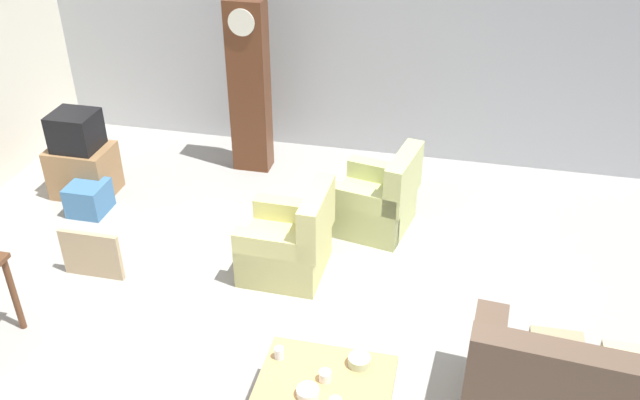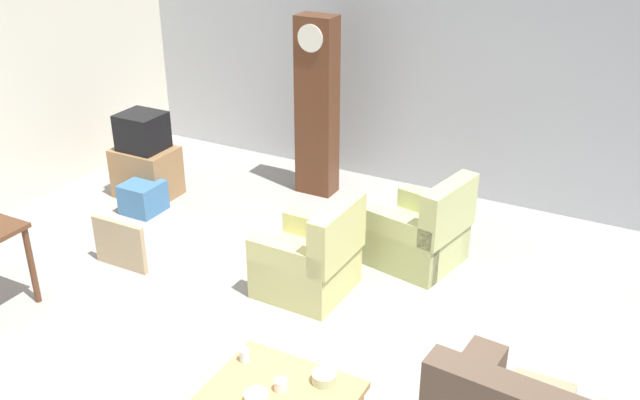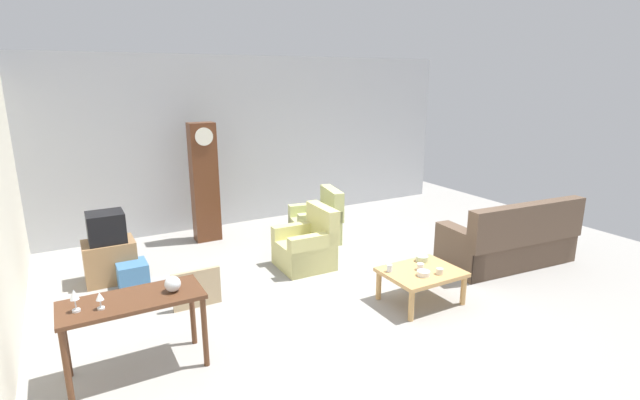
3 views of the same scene
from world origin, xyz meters
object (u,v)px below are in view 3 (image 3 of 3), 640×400
(coffee_table_wood, at_px, (421,275))
(framed_picture_leaning, at_px, (197,289))
(tv_crt, at_px, (106,227))
(armchair_olive_near, at_px, (307,247))
(wine_glass_mid, at_px, (100,298))
(glass_dome_cloche, at_px, (173,284))
(cup_cream_tall, at_px, (440,271))
(armchair_olive_far, at_px, (317,224))
(cup_white_porcelain, at_px, (420,267))
(bowl_white_stacked, at_px, (423,273))
(couch_floral, at_px, (510,242))
(console_table_dark, at_px, (133,309))
(tv_stand_cabinet, at_px, (110,261))
(wine_glass_tall, at_px, (74,297))
(cup_blue_rimmed, at_px, (389,268))
(bowl_shallow_green, at_px, (422,259))
(storage_box_blue, at_px, (133,274))
(grandfather_clock, at_px, (205,182))

(coffee_table_wood, relative_size, framed_picture_leaning, 1.60)
(tv_crt, bearing_deg, framed_picture_leaning, -58.72)
(armchair_olive_near, bearing_deg, wine_glass_mid, -151.27)
(glass_dome_cloche, height_order, cup_cream_tall, glass_dome_cloche)
(armchair_olive_far, relative_size, glass_dome_cloche, 5.85)
(cup_white_porcelain, height_order, bowl_white_stacked, cup_white_porcelain)
(couch_floral, bearing_deg, console_table_dark, -179.13)
(tv_stand_cabinet, height_order, cup_cream_tall, tv_stand_cabinet)
(glass_dome_cloche, height_order, wine_glass_tall, wine_glass_tall)
(couch_floral, bearing_deg, framed_picture_leaning, 168.12)
(glass_dome_cloche, bearing_deg, wine_glass_mid, -175.87)
(couch_floral, relative_size, wine_glass_mid, 13.25)
(armchair_olive_far, height_order, bowl_white_stacked, armchair_olive_far)
(armchair_olive_far, distance_m, coffee_table_wood, 2.69)
(console_table_dark, distance_m, cup_cream_tall, 3.55)
(tv_stand_cabinet, xyz_separation_m, cup_cream_tall, (3.51, -2.86, 0.18))
(armchair_olive_far, height_order, wine_glass_mid, wine_glass_mid)
(glass_dome_cloche, height_order, bowl_white_stacked, glass_dome_cloche)
(console_table_dark, xyz_separation_m, cup_cream_tall, (3.52, -0.42, -0.20))
(tv_crt, xyz_separation_m, cup_cream_tall, (3.51, -2.86, -0.32))
(cup_blue_rimmed, bearing_deg, framed_picture_leaning, 153.17)
(glass_dome_cloche, distance_m, cup_cream_tall, 3.19)
(cup_white_porcelain, bearing_deg, glass_dome_cloche, 177.10)
(armchair_olive_near, bearing_deg, cup_white_porcelain, -67.21)
(console_table_dark, distance_m, bowl_shallow_green, 3.62)
(coffee_table_wood, relative_size, wine_glass_mid, 5.87)
(wine_glass_mid, bearing_deg, console_table_dark, 17.52)
(framed_picture_leaning, relative_size, glass_dome_cloche, 3.81)
(bowl_white_stacked, bearing_deg, cup_white_porcelain, 61.49)
(storage_box_blue, bearing_deg, tv_crt, 123.24)
(coffee_table_wood, relative_size, storage_box_blue, 2.33)
(wine_glass_tall, bearing_deg, tv_crt, 79.02)
(console_table_dark, height_order, glass_dome_cloche, glass_dome_cloche)
(grandfather_clock, distance_m, bowl_shallow_green, 4.00)
(couch_floral, distance_m, coffee_table_wood, 2.05)
(couch_floral, relative_size, cup_cream_tall, 24.16)
(armchair_olive_far, distance_m, tv_stand_cabinet, 3.37)
(coffee_table_wood, relative_size, wine_glass_tall, 4.45)
(coffee_table_wood, distance_m, grandfather_clock, 4.12)
(console_table_dark, relative_size, cup_blue_rimmed, 13.67)
(console_table_dark, bearing_deg, wine_glass_mid, -162.48)
(bowl_shallow_green, bearing_deg, cup_white_porcelain, -135.81)
(cup_blue_rimmed, distance_m, wine_glass_mid, 3.32)
(storage_box_blue, bearing_deg, couch_floral, -21.12)
(grandfather_clock, distance_m, framed_picture_leaning, 2.69)
(grandfather_clock, bearing_deg, cup_blue_rimmed, -69.48)
(cup_blue_rimmed, bearing_deg, console_table_dark, 179.06)
(wine_glass_tall, bearing_deg, cup_cream_tall, -5.50)
(framed_picture_leaning, bearing_deg, bowl_shallow_green, -20.54)
(cup_blue_rimmed, distance_m, bowl_white_stacked, 0.42)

